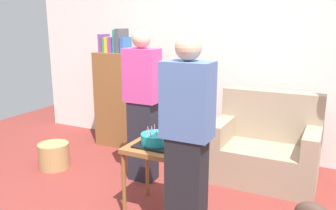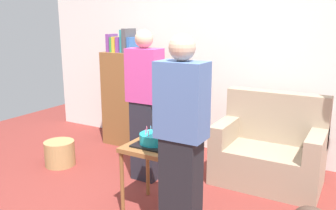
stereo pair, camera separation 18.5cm
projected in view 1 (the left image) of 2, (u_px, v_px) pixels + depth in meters
The scene contains 8 objects.
wall_back at pixel (228, 50), 4.49m from camera, with size 6.00×0.10×2.70m, color silver.
couch at pixel (265, 150), 3.84m from camera, with size 1.10×0.70×0.96m.
bookshelf at pixel (125, 97), 4.83m from camera, with size 0.80×0.36×1.62m.
side_table at pixel (156, 156), 3.15m from camera, with size 0.48×0.48×0.64m.
birthday_cake at pixel (156, 140), 3.11m from camera, with size 0.32×0.32×0.17m.
person_blowing_candles at pixel (142, 106), 3.73m from camera, with size 0.36×0.22×1.63m.
person_holding_cake at pixel (187, 144), 2.58m from camera, with size 0.36×0.22×1.63m.
wicker_basket at pixel (54, 156), 4.18m from camera, with size 0.36×0.36×0.30m, color #A88451.
Camera 1 is at (1.32, -2.35, 1.71)m, focal length 37.51 mm.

